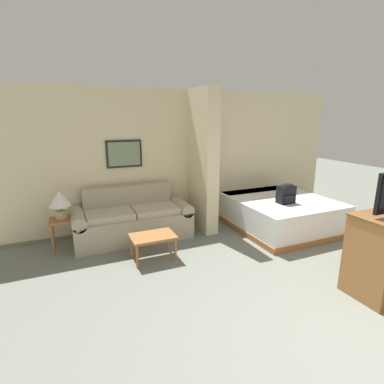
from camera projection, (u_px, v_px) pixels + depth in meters
name	position (u px, v px, depth m)	size (l,w,h in m)	color
ground_plane	(359.00, 360.00, 2.67)	(20.00, 20.00, 0.00)	slate
wall_back	(185.00, 158.00, 5.93)	(6.87, 0.16, 2.60)	beige
wall_partition_pillar	(203.00, 161.00, 5.55)	(0.24, 0.88, 2.60)	beige
couch	(132.00, 220.00, 5.27)	(2.01, 0.84, 0.90)	tan
coffee_table	(153.00, 238.00, 4.48)	(0.66, 0.45, 0.38)	#996033
side_table	(62.00, 225.00, 4.79)	(0.38, 0.38, 0.52)	#996033
table_lamp	(60.00, 201.00, 4.69)	(0.34, 0.34, 0.46)	tan
bed	(278.00, 212.00, 5.82)	(1.75, 1.95, 0.58)	#996033
backpack	(286.00, 193.00, 5.38)	(0.31, 0.22, 0.36)	black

